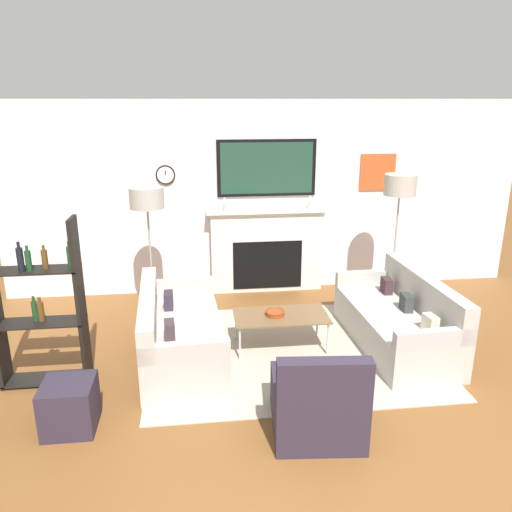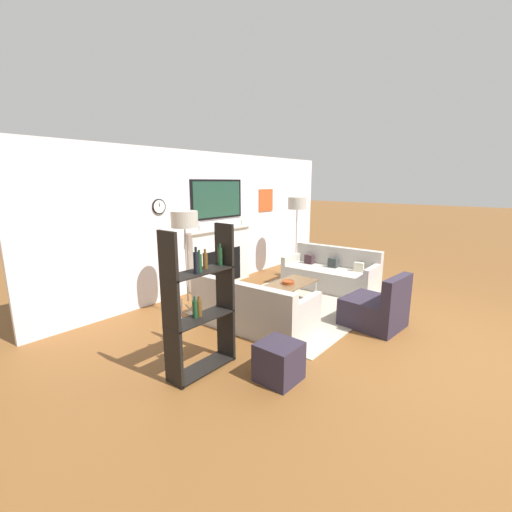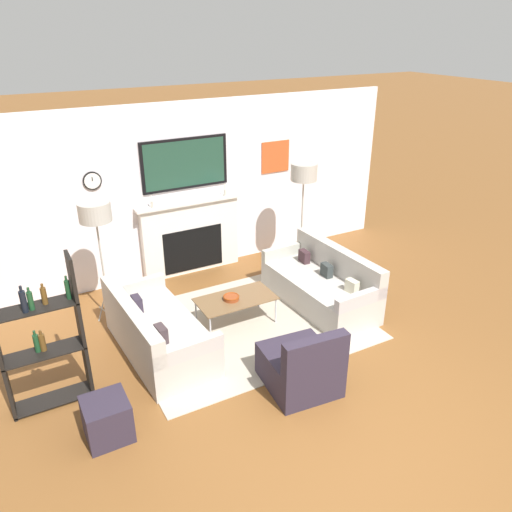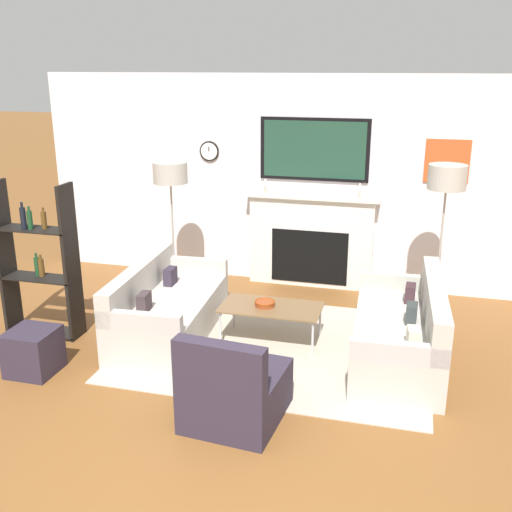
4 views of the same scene
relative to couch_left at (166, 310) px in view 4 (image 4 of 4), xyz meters
The scene contains 12 objects.
ground_plane 2.72m from the couch_left, 62.80° to the right, with size 60.00×60.00×0.00m, color brown.
fireplace_wall 2.54m from the couch_left, 58.14° to the left, with size 7.40×0.28×2.70m.
area_rug 1.27m from the couch_left, ahead, with size 3.08×2.41×0.01m.
couch_left is the anchor object (origin of this frame).
couch_right 2.48m from the couch_left, ahead, with size 0.90×1.87×0.82m.
armchair 1.85m from the couch_left, 49.78° to the right, with size 0.80×0.87×0.83m.
coffee_table 1.15m from the couch_left, ahead, with size 1.05×0.56×0.40m.
decorative_bowl 1.09m from the couch_left, ahead, with size 0.22×0.22×0.06m.
floor_lamp_left 1.70m from the couch_left, 107.58° to the left, with size 0.41×0.41×1.70m.
floor_lamp_right 3.30m from the couch_left, 20.81° to the left, with size 0.40×0.40×1.80m.
shelf_unit 1.43m from the couch_left, 165.73° to the right, with size 0.83×0.28×1.67m.
ottoman 1.43m from the couch_left, 128.18° to the right, with size 0.43×0.43×0.43m.
Camera 4 is at (1.23, -3.11, 2.80)m, focal length 42.00 mm.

